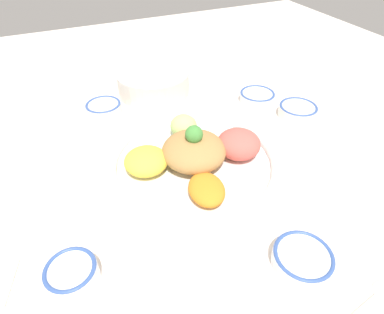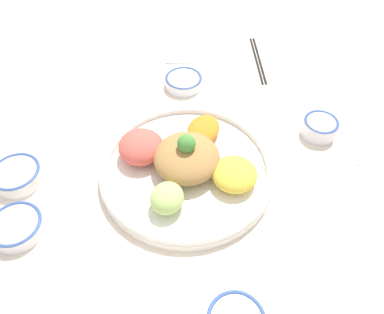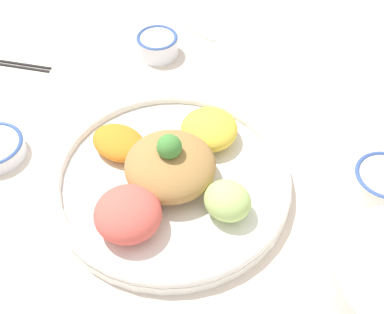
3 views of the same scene
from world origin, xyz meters
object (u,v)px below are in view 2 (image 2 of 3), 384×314
Objects in this scene: sauce_bowl_red at (320,127)px; sauce_bowl_dark at (16,226)px; rice_bowl_plain at (17,175)px; serving_spoon_main at (359,161)px; rice_bowl_blue at (184,81)px; serving_spoon_extra at (165,62)px; salad_platter at (186,165)px; chopsticks_pair_near at (258,59)px.

sauce_bowl_red is 0.73m from sauce_bowl_dark.
serving_spoon_main is at bearing 103.92° from rice_bowl_plain.
serving_spoon_main is (0.21, 0.46, -0.01)m from rice_bowl_blue.
sauce_bowl_red is 0.80× the size of sauce_bowl_dark.
rice_bowl_plain reaches higher than serving_spoon_extra.
salad_platter is 0.44m from serving_spoon_extra.
rice_bowl_plain is 0.46× the size of chopsticks_pair_near.
salad_platter is 0.36m from sauce_bowl_red.
rice_bowl_plain is 0.85× the size of serving_spoon_main.
sauce_bowl_dark is at bearing -113.64° from serving_spoon_extra.
sauce_bowl_red reaches higher than sauce_bowl_dark.
serving_spoon_main is at bearing 113.79° from sauce_bowl_dark.
sauce_bowl_red is at bearing 70.97° from rice_bowl_blue.
sauce_bowl_dark is at bearing -57.49° from sauce_bowl_red.
sauce_bowl_red is 0.51m from serving_spoon_extra.
salad_platter reaches higher than sauce_bowl_red.
serving_spoon_extra is (-0.41, -0.14, -0.03)m from salad_platter.
chopsticks_pair_near is (-0.56, 0.51, -0.02)m from rice_bowl_plain.
sauce_bowl_dark is 0.89× the size of serving_spoon_extra.
chopsticks_pair_near is (-0.68, 0.45, -0.01)m from sauce_bowl_dark.
serving_spoon_main is (-0.31, 0.71, -0.01)m from sauce_bowl_dark.
sauce_bowl_red reaches higher than rice_bowl_plain.
salad_platter is at bearing 121.00° from serving_spoon_main.
salad_platter is at bearing 103.31° from rice_bowl_plain.
serving_spoon_main is (0.37, 0.26, -0.00)m from chopsticks_pair_near.
rice_bowl_blue is 0.50m from rice_bowl_plain.
rice_bowl_plain is at bearing -37.39° from rice_bowl_blue.
salad_platter is 3.10× the size of serving_spoon_main.
serving_spoon_extra is at bearing 76.78° from serving_spoon_main.
rice_bowl_blue is at bearing -109.03° from sauce_bowl_red.
chopsticks_pair_near is 0.29m from serving_spoon_extra.
rice_bowl_plain reaches higher than rice_bowl_blue.
rice_bowl_plain is 0.90× the size of serving_spoon_extra.
chopsticks_pair_near reaches higher than serving_spoon_main.
serving_spoon_extra is (-0.23, -0.45, -0.02)m from sauce_bowl_red.
serving_spoon_main is at bearing 65.75° from rice_bowl_blue.
salad_platter is at bearing -59.07° from sauce_bowl_red.
serving_spoon_main is at bearing -38.35° from serving_spoon_extra.
serving_spoon_main is at bearing -157.73° from chopsticks_pair_near.
chopsticks_pair_near is 0.45m from serving_spoon_main.
sauce_bowl_dark is 0.45× the size of chopsticks_pair_near.
rice_bowl_blue and sauce_bowl_dark have the same top height.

